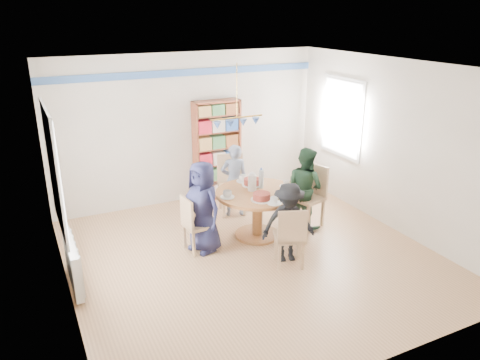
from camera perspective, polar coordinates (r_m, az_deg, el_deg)
ground at (r=6.89m, az=1.48°, el=-9.26°), size 5.00×5.00×0.00m
room_shell at (r=6.91m, az=-3.66°, el=5.54°), size 5.00×5.00×5.00m
radiator at (r=6.39m, az=-19.71°, el=-9.47°), size 0.12×1.00×0.60m
dining_table at (r=7.24m, az=2.15°, el=-2.85°), size 1.30×1.30×0.75m
chair_left at (r=6.85m, az=-5.70°, el=-5.10°), size 0.41×0.41×0.86m
chair_right at (r=7.74m, az=8.70°, el=-1.52°), size 0.55×0.55×1.01m
chair_far at (r=8.16m, az=-1.07°, el=-0.11°), size 0.55×0.55×1.02m
chair_near at (r=6.43m, az=6.18°, el=-6.69°), size 0.51×0.51×0.89m
person_left at (r=6.80m, az=-4.55°, el=-3.29°), size 0.65×0.78×1.38m
person_right at (r=7.64m, az=7.93°, el=-0.88°), size 0.66×0.76×1.33m
person_far at (r=7.97m, az=-0.72°, el=-0.06°), size 0.52×0.41×1.27m
person_near at (r=6.58m, az=5.91°, el=-5.20°), size 0.84×0.62×1.16m
bookshelf at (r=8.69m, az=-2.82°, el=3.56°), size 0.88×0.26×1.85m
tableware at (r=7.15m, az=1.88°, el=-0.86°), size 1.24×1.24×0.33m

